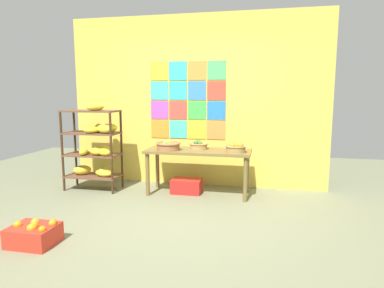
{
  "coord_description": "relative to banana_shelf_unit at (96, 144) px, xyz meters",
  "views": [
    {
      "loc": [
        1.12,
        -3.65,
        1.51
      ],
      "look_at": [
        0.16,
        0.76,
        0.83
      ],
      "focal_mm": 31.45,
      "sensor_mm": 36.0,
      "label": 1
    }
  ],
  "objects": [
    {
      "name": "banana_shelf_unit",
      "position": [
        0.0,
        0.0,
        0.0
      ],
      "size": [
        0.86,
        0.5,
        1.38
      ],
      "color": "#3D2513",
      "rests_on": "ground"
    },
    {
      "name": "produce_crate_under_table",
      "position": [
        1.42,
        0.12,
        -0.62
      ],
      "size": [
        0.45,
        0.3,
        0.21
      ],
      "primitive_type": "cube",
      "color": "red",
      "rests_on": "ground"
    },
    {
      "name": "fruit_basket_back_left",
      "position": [
        1.18,
        -0.01,
        0.02
      ],
      "size": [
        0.37,
        0.37,
        0.14
      ],
      "color": "#956138",
      "rests_on": "display_table"
    },
    {
      "name": "fruit_basket_left",
      "position": [
        1.6,
        0.18,
        0.01
      ],
      "size": [
        0.28,
        0.28,
        0.14
      ],
      "color": "#A48247",
      "rests_on": "display_table"
    },
    {
      "name": "ground",
      "position": [
        1.45,
        -1.1,
        -0.73
      ],
      "size": [
        9.48,
        9.48,
        0.0
      ],
      "primitive_type": "plane",
      "color": "#717457"
    },
    {
      "name": "display_table",
      "position": [
        1.61,
        0.11,
        -0.14
      ],
      "size": [
        1.56,
        0.59,
        0.68
      ],
      "color": "brown",
      "rests_on": "ground"
    },
    {
      "name": "orange_crate_foreground",
      "position": [
        0.33,
        -1.95,
        -0.62
      ],
      "size": [
        0.45,
        0.36,
        0.25
      ],
      "color": "red",
      "rests_on": "ground"
    },
    {
      "name": "fruit_basket_back_right",
      "position": [
        2.17,
        0.02,
        0.02
      ],
      "size": [
        0.3,
        0.3,
        0.16
      ],
      "color": "olive",
      "rests_on": "display_table"
    },
    {
      "name": "back_wall_with_art",
      "position": [
        1.44,
        0.66,
        0.65
      ],
      "size": [
        4.23,
        0.07,
        2.77
      ],
      "color": "gold",
      "rests_on": "ground"
    }
  ]
}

